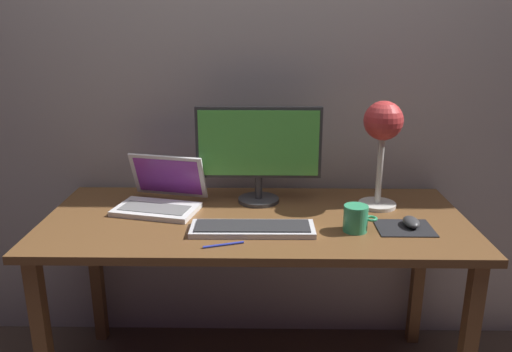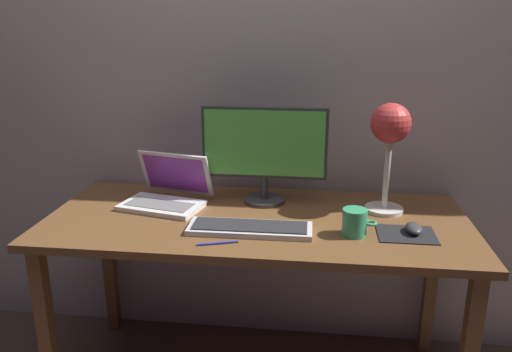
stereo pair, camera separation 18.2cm
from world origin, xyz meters
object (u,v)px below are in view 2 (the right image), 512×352
Objects in this scene: laptop at (168,190)px; coffee_mug at (355,222)px; mouse at (414,228)px; monitor at (264,148)px; keyboard_main at (250,228)px; desk_lamp at (390,133)px; pen at (217,243)px.

coffee_mug is at bearing -17.71° from laptop.
mouse is at bearing -11.81° from laptop.
monitor is 1.14× the size of keyboard_main.
desk_lamp is 3.05× the size of pen.
laptop is at bearing 146.15° from keyboard_main.
monitor is 0.50m from pen.
desk_lamp is (0.87, 0.02, 0.26)m from laptop.
keyboard_main is 4.60× the size of mouse.
desk_lamp reaches higher than laptop.
keyboard_main is 0.45m from laptop.
keyboard_main is 0.58m from mouse.
desk_lamp is 0.39m from coffee_mug.
laptop is 0.90m from desk_lamp.
keyboard_main is 3.64× the size of coffee_mug.
pen is at bearing -164.00° from coffee_mug.
pen is at bearing -104.59° from monitor.
desk_lamp reaches higher than monitor.
coffee_mug is (0.37, 0.01, 0.04)m from keyboard_main.
keyboard_main is at bearing -33.85° from laptop.
laptop reaches higher than pen.
pen is (-0.67, -0.17, -0.02)m from mouse.
pen is at bearing -128.14° from keyboard_main.
monitor reaches higher than pen.
laptop is (-0.37, 0.25, 0.05)m from keyboard_main.
keyboard_main is 1.21× the size of laptop.
monitor is at bearing 139.36° from coffee_mug.
mouse is at bearing -25.19° from monitor.
monitor is 0.49m from coffee_mug.
pen is (-0.46, -0.13, -0.04)m from coffee_mug.
coffee_mug is (0.73, -0.23, -0.01)m from laptop.
coffee_mug is (0.35, -0.30, -0.18)m from monitor.
coffee_mug reaches higher than keyboard_main.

